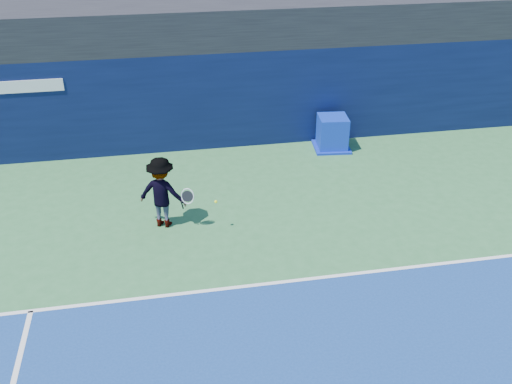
% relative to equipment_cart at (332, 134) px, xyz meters
% --- Properties ---
extents(baseline, '(24.00, 0.10, 0.01)m').
position_rel_equipment_cart_xyz_m(baseline, '(-3.10, -6.37, -0.47)').
color(baseline, white).
rests_on(baseline, ground).
extents(stadium_band, '(36.00, 3.00, 1.20)m').
position_rel_equipment_cart_xyz_m(stadium_band, '(-3.10, 2.13, 3.12)').
color(stadium_band, black).
rests_on(stadium_band, back_wall_assembly).
extents(back_wall_assembly, '(36.00, 1.03, 3.00)m').
position_rel_equipment_cart_xyz_m(back_wall_assembly, '(-3.11, 1.13, 1.02)').
color(back_wall_assembly, '#091236').
rests_on(back_wall_assembly, ground).
extents(equipment_cart, '(1.20, 1.20, 1.05)m').
position_rel_equipment_cart_xyz_m(equipment_cart, '(0.00, 0.00, 0.00)').
color(equipment_cart, '#0C28AD').
rests_on(equipment_cart, ground).
extents(tennis_player, '(1.42, 1.07, 1.80)m').
position_rel_equipment_cart_xyz_m(tennis_player, '(-5.37, -3.61, 0.42)').
color(tennis_player, silver).
rests_on(tennis_player, ground).
extents(tennis_ball, '(0.07, 0.07, 0.07)m').
position_rel_equipment_cart_xyz_m(tennis_ball, '(-4.13, -4.08, 0.31)').
color(tennis_ball, '#F4F71B').
rests_on(tennis_ball, ground).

